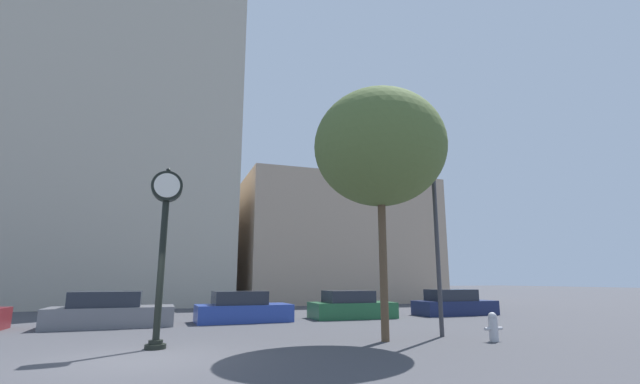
# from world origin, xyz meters

# --- Properties ---
(ground_plane) EXTENTS (200.00, 200.00, 0.00)m
(ground_plane) POSITION_xyz_m (0.00, 0.00, 0.00)
(ground_plane) COLOR #424247
(building_tall_tower) EXTENTS (15.45, 12.00, 29.36)m
(building_tall_tower) POSITION_xyz_m (-2.94, 24.00, 14.68)
(building_tall_tower) COLOR #BCB29E
(building_tall_tower) RESTS_ON ground_plane
(building_storefront_row) EXTENTS (15.50, 12.00, 9.83)m
(building_storefront_row) POSITION_xyz_m (13.59, 24.00, 4.92)
(building_storefront_row) COLOR tan
(building_storefront_row) RESTS_ON ground_plane
(street_clock) EXTENTS (0.83, 0.54, 4.85)m
(street_clock) POSITION_xyz_m (0.33, 1.55, 3.26)
(street_clock) COLOR black
(street_clock) RESTS_ON ground_plane
(car_grey) EXTENTS (4.53, 2.00, 1.32)m
(car_grey) POSITION_xyz_m (-1.49, 7.75, 0.55)
(car_grey) COLOR slate
(car_grey) RESTS_ON ground_plane
(car_blue) EXTENTS (4.04, 2.01, 1.28)m
(car_blue) POSITION_xyz_m (3.61, 8.05, 0.54)
(car_blue) COLOR #28429E
(car_blue) RESTS_ON ground_plane
(car_green) EXTENTS (3.92, 2.07, 1.26)m
(car_green) POSITION_xyz_m (8.73, 8.20, 0.53)
(car_green) COLOR #236038
(car_green) RESTS_ON ground_plane
(car_navy) EXTENTS (4.15, 1.75, 1.28)m
(car_navy) POSITION_xyz_m (14.43, 8.15, 0.53)
(car_navy) COLOR #19234C
(car_navy) RESTS_ON ground_plane
(fire_hydrant_near) EXTENTS (0.61, 0.26, 0.83)m
(fire_hydrant_near) POSITION_xyz_m (9.62, -0.24, 0.42)
(fire_hydrant_near) COLOR #B7B7BC
(fire_hydrant_near) RESTS_ON ground_plane
(street_lamp_right) EXTENTS (0.36, 1.57, 7.43)m
(street_lamp_right) POSITION_xyz_m (8.84, 1.53, 4.83)
(street_lamp_right) COLOR #38383D
(street_lamp_right) RESTS_ON ground_plane
(bare_tree) EXTENTS (4.18, 4.18, 7.78)m
(bare_tree) POSITION_xyz_m (6.62, 0.79, 5.88)
(bare_tree) COLOR brown
(bare_tree) RESTS_ON ground_plane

